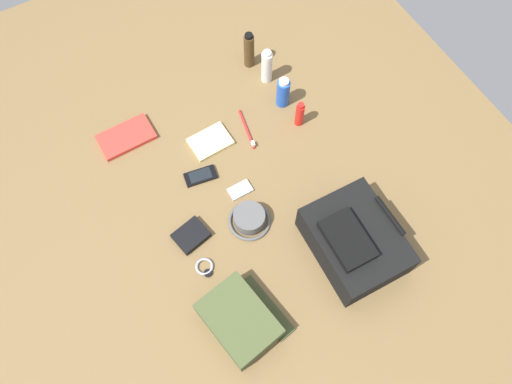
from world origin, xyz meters
TOP-DOWN VIEW (x-y plane):
  - ground_plane at (0.00, 0.00)m, footprint 2.64×2.02m
  - backpack at (0.33, 0.19)m, footprint 0.34×0.27m
  - toiletry_pouch at (0.36, -0.26)m, footprint 0.27×0.25m
  - bucket_hat at (0.07, -0.07)m, footprint 0.15×0.15m
  - cologne_bottle at (-0.53, 0.27)m, footprint 0.04×0.04m
  - toothpaste_tube at (-0.43, 0.30)m, footprint 0.04×0.04m
  - deodorant_spray at (-0.30, 0.29)m, footprint 0.05×0.05m
  - sunscreen_spray at (-0.19, 0.30)m, footprint 0.03×0.03m
  - paperback_novel at (-0.46, -0.31)m, footprint 0.12×0.21m
  - cell_phone at (-0.17, -0.14)m, footprint 0.07×0.12m
  - media_player at (-0.05, -0.04)m, footprint 0.05×0.08m
  - wristwatch at (0.14, -0.28)m, footprint 0.07×0.06m
  - toothbrush at (-0.25, 0.11)m, footprint 0.18×0.04m
  - wallet at (0.02, -0.27)m, footprint 0.11×0.13m
  - notepad at (-0.28, -0.04)m, footprint 0.12×0.15m

SIDE VIEW (x-z plane):
  - ground_plane at x=0.00m, z-range -0.02..0.00m
  - media_player at x=-0.05m, z-range 0.00..0.01m
  - wristwatch at x=0.14m, z-range 0.00..0.01m
  - cell_phone at x=-0.17m, z-range 0.00..0.01m
  - toothbrush at x=-0.25m, z-range 0.00..0.02m
  - notepad at x=-0.28m, z-range 0.00..0.02m
  - paperback_novel at x=-0.46m, z-range 0.00..0.02m
  - wallet at x=0.02m, z-range 0.00..0.02m
  - bucket_hat at x=0.07m, z-range 0.00..0.05m
  - toiletry_pouch at x=0.36m, z-range 0.00..0.09m
  - sunscreen_spray at x=-0.19m, z-range 0.00..0.12m
  - deodorant_spray at x=-0.30m, z-range 0.00..0.14m
  - backpack at x=0.33m, z-range -0.01..0.15m
  - toothpaste_tube at x=-0.43m, z-range 0.00..0.16m
  - cologne_bottle at x=-0.53m, z-range 0.00..0.17m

